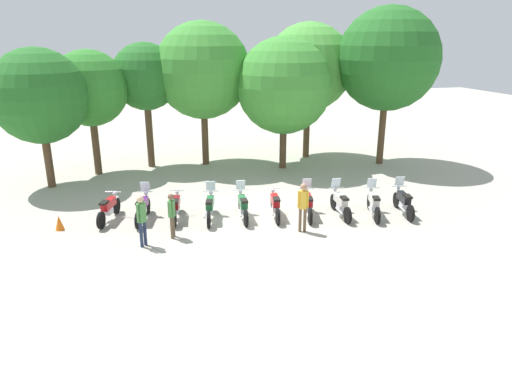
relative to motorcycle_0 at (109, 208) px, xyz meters
The scene contains 22 objects.
ground_plane 5.76m from the motorcycle_0, 12.48° to the right, with size 80.00×80.00×0.00m, color #ADA899.
motorcycle_0 is the anchor object (origin of this frame).
motorcycle_1 1.29m from the motorcycle_0, 14.35° to the right, with size 0.82×2.14×1.37m.
motorcycle_2 2.54m from the motorcycle_0, 11.59° to the right, with size 0.73×2.17×0.99m.
motorcycle_3 3.85m from the motorcycle_0, 13.47° to the right, with size 0.79×2.15×1.37m.
motorcycle_4 5.10m from the motorcycle_0, 12.42° to the right, with size 0.62×2.19×1.37m.
motorcycle_5 6.36m from the motorcycle_0, 11.48° to the right, with size 0.71×2.17×0.99m.
motorcycle_6 7.65m from the motorcycle_0, 11.70° to the right, with size 0.81×2.14×1.37m.
motorcycle_7 8.92m from the motorcycle_0, 11.82° to the right, with size 0.62×2.19×1.37m.
motorcycle_8 10.21m from the motorcycle_0, 12.21° to the right, with size 0.86×2.12×1.37m.
motorcycle_9 11.45m from the motorcycle_0, 11.43° to the right, with size 0.76×2.16×1.37m.
person_0 3.17m from the motorcycle_0, 45.71° to the right, with size 0.27×0.40×1.61m.
person_1 7.38m from the motorcycle_0, 23.40° to the right, with size 0.41×0.28×1.82m.
person_2 3.00m from the motorcycle_0, 66.61° to the right, with size 0.35×0.33×1.79m.
tree_0 6.89m from the motorcycle_0, 118.06° to the left, with size 4.21×4.21×6.31m.
tree_1 7.85m from the motorcycle_0, 95.98° to the left, with size 3.68×3.68×6.16m.
tree_2 8.94m from the motorcycle_0, 75.35° to the left, with size 3.43×3.43×6.46m.
tree_3 9.91m from the motorcycle_0, 56.18° to the left, with size 4.98×4.98×7.51m.
tree_4 11.04m from the motorcycle_0, 32.17° to the left, with size 4.88×4.88×6.76m.
tree_5 13.92m from the motorcycle_0, 34.53° to the left, with size 4.81×4.81×7.49m.
tree_6 15.91m from the motorcycle_0, 19.23° to the left, with size 5.33×5.33×8.25m.
traffic_cone 1.81m from the motorcycle_0, 164.54° to the right, with size 0.32×0.32×0.55m, color orange.
Camera 1 is at (-4.53, -16.31, 6.71)m, focal length 32.84 mm.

